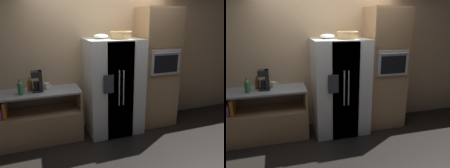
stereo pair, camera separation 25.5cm
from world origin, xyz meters
TOP-DOWN VIEW (x-y plane):
  - ground_plane at (0.00, 0.00)m, footprint 20.00×20.00m
  - wall_back at (0.00, 0.44)m, footprint 12.00×0.06m
  - counter_left at (-1.25, 0.13)m, footprint 1.49×0.56m
  - refrigerator at (0.13, 0.06)m, footprint 0.97×0.73m
  - wall_oven at (1.02, 0.11)m, footprint 0.71×0.65m
  - wicker_basket at (0.25, 0.02)m, footprint 0.36×0.36m
  - fruit_bowl at (-0.08, 0.14)m, footprint 0.26×0.26m
  - bottle_tall at (-1.28, 0.22)m, footprint 0.08×0.08m
  - bottle_short at (-1.42, 0.05)m, footprint 0.08×0.08m
  - mug at (-1.02, 0.21)m, footprint 0.13×0.09m
  - coffee_maker at (-1.15, 0.13)m, footprint 0.17×0.18m

SIDE VIEW (x-z plane):
  - ground_plane at x=0.00m, z-range 0.00..0.00m
  - counter_left at x=-1.25m, z-range -0.12..0.76m
  - refrigerator at x=0.13m, z-range 0.00..1.71m
  - mug at x=-1.02m, z-range 0.89..1.00m
  - bottle_tall at x=-1.28m, z-range 0.88..1.09m
  - bottle_short at x=-1.42m, z-range 0.88..1.12m
  - coffee_maker at x=-1.15m, z-range 0.90..1.24m
  - wall_oven at x=1.02m, z-range 0.00..2.24m
  - wall_back at x=0.00m, z-range 0.00..2.80m
  - fruit_bowl at x=-0.08m, z-range 1.71..1.79m
  - wicker_basket at x=0.25m, z-range 1.71..1.84m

